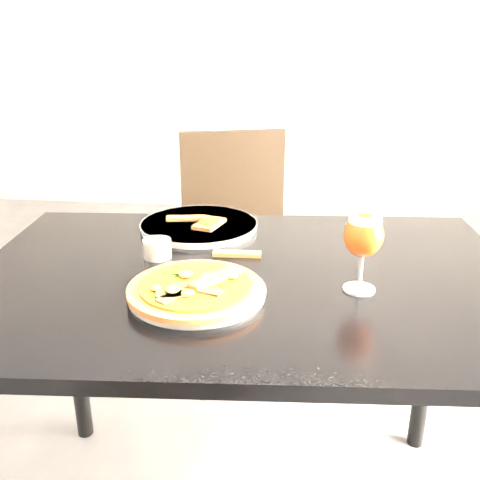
# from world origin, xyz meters

# --- Properties ---
(dining_table) EXTENTS (1.25, 0.87, 0.75)m
(dining_table) POSITION_xyz_m (0.15, 0.15, 0.66)
(dining_table) COLOR black
(dining_table) RESTS_ON ground
(chair_far) EXTENTS (0.51, 0.51, 0.90)m
(chair_far) POSITION_xyz_m (0.05, 0.95, 0.50)
(chair_far) COLOR black
(chair_far) RESTS_ON ground
(plate_main) EXTENTS (0.36, 0.36, 0.01)m
(plate_main) POSITION_xyz_m (0.07, 0.03, 0.76)
(plate_main) COLOR silver
(plate_main) RESTS_ON dining_table
(pizza) EXTENTS (0.27, 0.27, 0.03)m
(pizza) POSITION_xyz_m (0.07, 0.02, 0.77)
(pizza) COLOR #974D24
(pizza) RESTS_ON plate_main
(plate_second) EXTENTS (0.41, 0.41, 0.02)m
(plate_second) POSITION_xyz_m (-0.00, 0.42, 0.76)
(plate_second) COLOR silver
(plate_second) RESTS_ON dining_table
(crust_scraps) EXTENTS (0.16, 0.11, 0.01)m
(crust_scraps) POSITION_xyz_m (0.01, 0.41, 0.77)
(crust_scraps) COLOR #974D24
(crust_scraps) RESTS_ON plate_second
(loose_crust) EXTENTS (0.11, 0.03, 0.01)m
(loose_crust) POSITION_xyz_m (0.12, 0.24, 0.75)
(loose_crust) COLOR #974D24
(loose_crust) RESTS_ON dining_table
(sauce_cup) EXTENTS (0.07, 0.07, 0.04)m
(sauce_cup) POSITION_xyz_m (-0.06, 0.21, 0.77)
(sauce_cup) COLOR beige
(sauce_cup) RESTS_ON dining_table
(beer_glass) EXTENTS (0.08, 0.08, 0.16)m
(beer_glass) POSITION_xyz_m (0.39, 0.09, 0.87)
(beer_glass) COLOR #AFB4B8
(beer_glass) RESTS_ON dining_table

